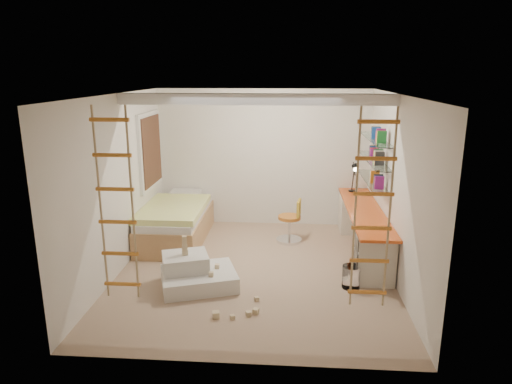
# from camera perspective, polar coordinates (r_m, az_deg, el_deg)

# --- Properties ---
(floor) EXTENTS (4.50, 4.50, 0.00)m
(floor) POSITION_cam_1_polar(r_m,az_deg,el_deg) (6.96, -0.18, -9.84)
(floor) COLOR tan
(floor) RESTS_ON ground
(ceiling_beam) EXTENTS (4.00, 0.18, 0.16)m
(ceiling_beam) POSITION_cam_1_polar(r_m,az_deg,el_deg) (6.63, 0.00, 11.52)
(ceiling_beam) COLOR white
(ceiling_beam) RESTS_ON ceiling
(window_frame) EXTENTS (0.06, 1.15, 1.35)m
(window_frame) POSITION_cam_1_polar(r_m,az_deg,el_deg) (8.29, -13.15, 5.06)
(window_frame) COLOR white
(window_frame) RESTS_ON wall_left
(window_blind) EXTENTS (0.02, 1.00, 1.20)m
(window_blind) POSITION_cam_1_polar(r_m,az_deg,el_deg) (8.28, -12.88, 5.06)
(window_blind) COLOR #4C2D1E
(window_blind) RESTS_ON window_frame
(rope_ladder_left) EXTENTS (0.41, 0.04, 2.13)m
(rope_ladder_left) POSITION_cam_1_polar(r_m,az_deg,el_deg) (5.10, -17.06, -1.65)
(rope_ladder_left) COLOR orange
(rope_ladder_left) RESTS_ON ceiling
(rope_ladder_right) EXTENTS (0.41, 0.04, 2.13)m
(rope_ladder_right) POSITION_cam_1_polar(r_m,az_deg,el_deg) (4.84, 14.35, -2.34)
(rope_ladder_right) COLOR orange
(rope_ladder_right) RESTS_ON ceiling
(waste_bin) EXTENTS (0.25, 0.25, 0.32)m
(waste_bin) POSITION_cam_1_polar(r_m,az_deg,el_deg) (6.53, 11.81, -10.35)
(waste_bin) COLOR white
(waste_bin) RESTS_ON floor
(desk) EXTENTS (0.56, 2.80, 0.75)m
(desk) POSITION_cam_1_polar(r_m,az_deg,el_deg) (7.69, 13.22, -4.54)
(desk) COLOR #DF541A
(desk) RESTS_ON floor
(shelves) EXTENTS (0.25, 1.80, 0.71)m
(shelves) POSITION_cam_1_polar(r_m,az_deg,el_deg) (7.69, 14.53, 3.85)
(shelves) COLOR white
(shelves) RESTS_ON wall_right
(bed) EXTENTS (1.02, 2.00, 0.69)m
(bed) POSITION_cam_1_polar(r_m,az_deg,el_deg) (8.19, -9.93, -3.70)
(bed) COLOR #AD7F51
(bed) RESTS_ON floor
(task_lamp) EXTENTS (0.14, 0.36, 0.57)m
(task_lamp) POSITION_cam_1_polar(r_m,az_deg,el_deg) (8.40, 12.22, 2.36)
(task_lamp) COLOR black
(task_lamp) RESTS_ON desk
(swivel_chair) EXTENTS (0.52, 0.52, 0.76)m
(swivel_chair) POSITION_cam_1_polar(r_m,az_deg,el_deg) (8.02, 4.34, -4.29)
(swivel_chair) COLOR #B96923
(swivel_chair) RESTS_ON floor
(play_platform) EXTENTS (1.20, 1.06, 0.45)m
(play_platform) POSITION_cam_1_polar(r_m,az_deg,el_deg) (6.50, -7.62, -10.12)
(play_platform) COLOR silver
(play_platform) RESTS_ON floor
(toy_blocks) EXTENTS (1.15, 1.02, 0.72)m
(toy_blocks) POSITION_cam_1_polar(r_m,az_deg,el_deg) (6.11, -5.34, -10.86)
(toy_blocks) COLOR #CCB284
(toy_blocks) RESTS_ON floor
(books) EXTENTS (0.14, 0.64, 0.92)m
(books) POSITION_cam_1_polar(r_m,az_deg,el_deg) (7.67, 14.59, 4.70)
(books) COLOR #8C1E7F
(books) RESTS_ON shelves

